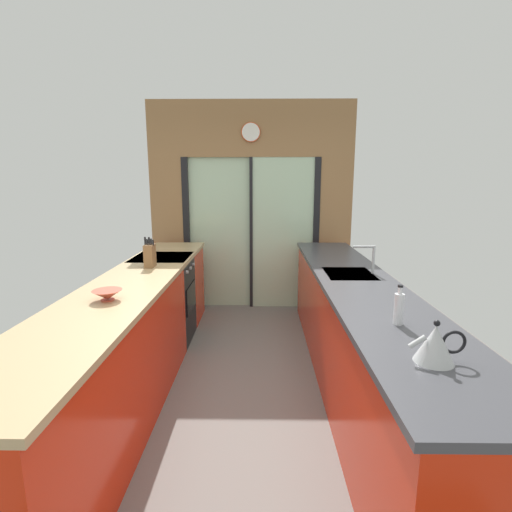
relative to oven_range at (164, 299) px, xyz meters
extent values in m
cube|color=slate|center=(0.91, -0.65, -0.47)|extent=(5.04, 7.60, 0.02)
cube|color=olive|center=(0.91, 1.15, 1.89)|extent=(2.64, 0.08, 0.70)
cube|color=#B2D1AD|center=(0.49, 1.17, 0.54)|extent=(0.80, 0.02, 2.00)
cube|color=#B2D1AD|center=(1.33, 1.13, 0.54)|extent=(0.80, 0.02, 2.00)
cube|color=black|center=(0.05, 1.15, 0.54)|extent=(0.08, 0.10, 2.00)
cube|color=black|center=(1.77, 1.15, 0.54)|extent=(0.08, 0.10, 2.00)
cube|color=black|center=(0.91, 1.15, 0.54)|extent=(0.04, 0.10, 2.00)
cube|color=olive|center=(-0.20, 1.15, 0.54)|extent=(0.42, 0.08, 2.00)
cube|color=olive|center=(2.02, 1.15, 0.54)|extent=(0.42, 0.08, 2.00)
cylinder|color=white|center=(0.91, 1.09, 1.84)|extent=(0.22, 0.03, 0.22)
torus|color=#DB4C23|center=(0.91, 1.09, 1.84)|extent=(0.24, 0.02, 0.24)
cube|color=red|center=(0.00, -1.57, -0.02)|extent=(0.58, 2.55, 0.88)
cube|color=red|center=(0.00, 0.63, -0.02)|extent=(0.58, 0.65, 0.88)
cube|color=tan|center=(0.00, -0.95, 0.44)|extent=(0.62, 3.80, 0.04)
cube|color=red|center=(1.82, -0.95, -0.02)|extent=(0.58, 3.80, 0.88)
cube|color=#3D3D42|center=(1.82, -0.95, 0.44)|extent=(0.62, 3.80, 0.04)
cube|color=#B7BABC|center=(1.80, -0.70, 0.44)|extent=(0.40, 0.48, 0.05)
cylinder|color=#B7BABC|center=(2.00, -0.70, 0.59)|extent=(0.02, 0.02, 0.24)
cylinder|color=#B7BABC|center=(1.91, -0.70, 0.70)|extent=(0.18, 0.02, 0.02)
cube|color=black|center=(0.00, 0.00, -0.02)|extent=(0.58, 0.60, 0.88)
cube|color=black|center=(0.29, 0.00, 0.02)|extent=(0.01, 0.48, 0.28)
cube|color=black|center=(0.00, 0.00, 0.45)|extent=(0.58, 0.60, 0.03)
cylinder|color=#B7BABC|center=(0.30, -0.18, 0.34)|extent=(0.02, 0.04, 0.04)
cylinder|color=#B7BABC|center=(0.30, 0.00, 0.34)|extent=(0.02, 0.04, 0.04)
cylinder|color=#B7BABC|center=(0.30, 0.18, 0.34)|extent=(0.02, 0.04, 0.04)
cylinder|color=#BC4C38|center=(0.02, -1.47, 0.47)|extent=(0.09, 0.09, 0.01)
cone|color=#BC4C38|center=(0.02, -1.47, 0.50)|extent=(0.19, 0.19, 0.06)
cube|color=brown|center=(0.02, -0.48, 0.57)|extent=(0.08, 0.14, 0.21)
cylinder|color=black|center=(-0.02, -0.48, 0.70)|extent=(0.02, 0.02, 0.08)
cylinder|color=black|center=(0.00, -0.48, 0.69)|extent=(0.02, 0.02, 0.06)
cylinder|color=black|center=(0.02, -0.48, 0.70)|extent=(0.02, 0.02, 0.08)
cylinder|color=black|center=(0.04, -0.48, 0.70)|extent=(0.02, 0.02, 0.07)
cylinder|color=black|center=(0.05, -0.48, 0.69)|extent=(0.02, 0.02, 0.05)
cone|color=#B7BABC|center=(1.80, -2.32, 0.55)|extent=(0.17, 0.17, 0.17)
sphere|color=black|center=(1.80, -2.32, 0.64)|extent=(0.03, 0.03, 0.03)
cylinder|color=#B7BABC|center=(1.72, -2.32, 0.56)|extent=(0.08, 0.02, 0.07)
torus|color=black|center=(1.88, -2.32, 0.56)|extent=(0.11, 0.01, 0.11)
cylinder|color=silver|center=(1.80, -1.88, 0.55)|extent=(0.05, 0.05, 0.17)
cylinder|color=silver|center=(1.80, -1.88, 0.66)|extent=(0.02, 0.02, 0.04)
cylinder|color=black|center=(1.80, -1.88, 0.68)|extent=(0.03, 0.03, 0.01)
camera|label=1|loc=(1.04, -3.88, 1.25)|focal=26.63mm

